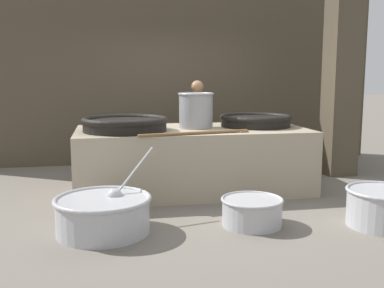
{
  "coord_description": "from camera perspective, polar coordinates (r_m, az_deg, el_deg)",
  "views": [
    {
      "loc": [
        -1.16,
        -6.11,
        1.6
      ],
      "look_at": [
        0.0,
        0.0,
        0.66
      ],
      "focal_mm": 42.0,
      "sensor_mm": 36.0,
      "label": 1
    }
  ],
  "objects": [
    {
      "name": "prep_bowl_vegetables",
      "position": [
        4.74,
        -11.21,
        -8.55
      ],
      "size": [
        1.08,
        1.06,
        0.79
      ],
      "color": "#B7B7BC",
      "rests_on": "ground_plane"
    },
    {
      "name": "prep_bowl_meat",
      "position": [
        4.93,
        7.62,
        -8.35
      ],
      "size": [
        0.67,
        0.67,
        0.3
      ],
      "color": "#B7B7BC",
      "rests_on": "ground_plane"
    },
    {
      "name": "cook",
      "position": [
        7.42,
        0.6,
        2.66
      ],
      "size": [
        0.36,
        0.56,
        1.53
      ],
      "rotation": [
        0.0,
        0.0,
        3.19
      ],
      "color": "#8C6647",
      "rests_on": "ground_plane"
    },
    {
      "name": "ground_plane",
      "position": [
        6.42,
        0.0,
        -5.8
      ],
      "size": [
        60.0,
        60.0,
        0.0
      ],
      "primitive_type": "plane",
      "color": "slate"
    },
    {
      "name": "support_pillar",
      "position": [
        7.64,
        18.51,
        8.86
      ],
      "size": [
        0.46,
        0.46,
        3.38
      ],
      "primitive_type": "cube",
      "color": "#4C4233",
      "rests_on": "ground_plane"
    },
    {
      "name": "giant_wok_far",
      "position": [
        6.59,
        8.07,
        3.02
      ],
      "size": [
        1.04,
        1.04,
        0.17
      ],
      "color": "black",
      "rests_on": "hearth_platform"
    },
    {
      "name": "stock_pot",
      "position": [
        6.3,
        0.5,
        4.37
      ],
      "size": [
        0.5,
        0.5,
        0.49
      ],
      "color": "gray",
      "rests_on": "hearth_platform"
    },
    {
      "name": "stirring_paddle",
      "position": [
        5.62,
        0.98,
        1.42
      ],
      "size": [
        1.45,
        0.34,
        0.04
      ],
      "rotation": [
        0.0,
        0.0,
        0.19
      ],
      "color": "brown",
      "rests_on": "hearth_platform"
    },
    {
      "name": "back_wall",
      "position": [
        8.42,
        -2.89,
        9.23
      ],
      "size": [
        7.82,
        0.24,
        3.38
      ],
      "primitive_type": "cube",
      "color": "#4C4233",
      "rests_on": "ground_plane"
    },
    {
      "name": "giant_wok_near",
      "position": [
        6.01,
        -8.51,
        2.59
      ],
      "size": [
        1.14,
        1.14,
        0.19
      ],
      "color": "black",
      "rests_on": "hearth_platform"
    },
    {
      "name": "hearth_platform",
      "position": [
        6.32,
        0.0,
        -1.96
      ],
      "size": [
        3.18,
        1.52,
        0.87
      ],
      "color": "tan",
      "rests_on": "ground_plane"
    },
    {
      "name": "prep_bowl_extra",
      "position": [
        5.26,
        23.18,
        -7.23
      ],
      "size": [
        0.8,
        0.8,
        0.41
      ],
      "color": "#B7B7BC",
      "rests_on": "ground_plane"
    }
  ]
}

